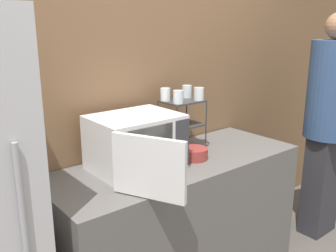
{
  "coord_description": "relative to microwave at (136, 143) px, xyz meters",
  "views": [
    {
      "loc": [
        -1.48,
        -1.39,
        1.73
      ],
      "look_at": [
        -0.06,
        0.36,
        1.12
      ],
      "focal_mm": 40.0,
      "sensor_mm": 36.0,
      "label": 1
    }
  ],
  "objects": [
    {
      "name": "glass_front_right",
      "position": [
        0.56,
        0.06,
        0.22
      ],
      "size": [
        0.07,
        0.07,
        0.09
      ],
      "color": "silver",
      "rests_on": "dish_rack"
    },
    {
      "name": "counter",
      "position": [
        0.3,
        -0.04,
        -0.61
      ],
      "size": [
        1.73,
        0.66,
        0.89
      ],
      "color": "#595654",
      "rests_on": "ground_plane"
    },
    {
      "name": "glass_back_left",
      "position": [
        0.38,
        0.19,
        0.22
      ],
      "size": [
        0.07,
        0.07,
        0.09
      ],
      "color": "silver",
      "rests_on": "dish_rack"
    },
    {
      "name": "glass_back_right",
      "position": [
        0.57,
        0.18,
        0.22
      ],
      "size": [
        0.07,
        0.07,
        0.09
      ],
      "color": "silver",
      "rests_on": "dish_rack"
    },
    {
      "name": "microwave",
      "position": [
        0.0,
        0.0,
        0.0
      ],
      "size": [
        0.54,
        0.76,
        0.33
      ],
      "color": "silver",
      "rests_on": "counter"
    },
    {
      "name": "person",
      "position": [
        1.65,
        -0.31,
        -0.03
      ],
      "size": [
        0.38,
        0.38,
        1.83
      ],
      "color": "#2D2D33",
      "rests_on": "ground_plane"
    },
    {
      "name": "bowl",
      "position": [
        0.4,
        -0.08,
        -0.13
      ],
      "size": [
        0.17,
        0.17,
        0.07
      ],
      "color": "maroon",
      "rests_on": "counter"
    },
    {
      "name": "wall_back",
      "position": [
        0.3,
        0.33,
        0.25
      ],
      "size": [
        8.0,
        0.06,
        2.6
      ],
      "color": "brown",
      "rests_on": "ground_plane"
    },
    {
      "name": "glass_front_left",
      "position": [
        0.38,
        0.07,
        0.22
      ],
      "size": [
        0.07,
        0.07,
        0.09
      ],
      "color": "silver",
      "rests_on": "dish_rack"
    },
    {
      "name": "dish_rack",
      "position": [
        0.47,
        0.12,
        0.08
      ],
      "size": [
        0.27,
        0.21,
        0.35
      ],
      "color": "#333333",
      "rests_on": "counter"
    }
  ]
}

